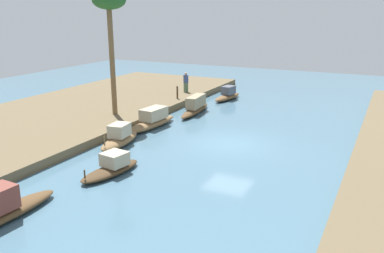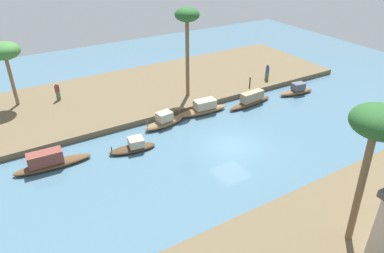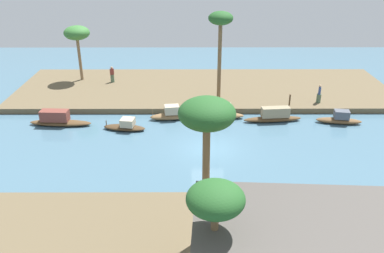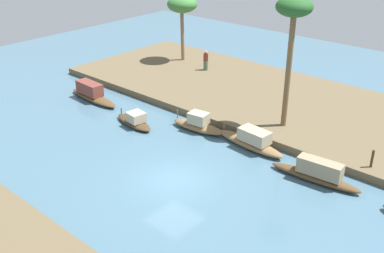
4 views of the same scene
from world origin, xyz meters
name	(u,v)px [view 4 (image 4 of 4)]	position (x,y,z in m)	size (l,w,h in m)	color
river_water	(174,180)	(0.00, 0.00, 0.00)	(61.89, 61.89, 0.00)	#476B7F
riverbank_left	(295,106)	(0.00, -12.49, 0.25)	(36.91, 11.96, 0.50)	brown
sampan_midstream	(317,173)	(-5.67, -4.86, 0.50)	(4.99, 1.29, 1.27)	brown
sampan_near_left_bank	(251,141)	(-0.97, -5.69, 0.47)	(4.86, 1.49, 1.25)	brown
sampan_downstream_large	(198,124)	(2.94, -5.40, 0.43)	(3.78, 1.57, 1.23)	brown
sampan_foreground	(92,94)	(12.24, -4.17, 0.49)	(5.17, 1.37, 1.30)	brown
sampan_with_tall_canopy	(135,121)	(6.57, -3.24, 0.34)	(3.53, 1.61, 0.98)	#47331E
person_by_mooring	(206,62)	(9.42, -13.93, 1.17)	(0.52, 0.52, 1.66)	#4C664C
mooring_post	(372,159)	(-7.51, -7.33, 1.00)	(0.14, 0.14, 1.01)	#4C3823
palm_tree_left_near	(294,16)	(-1.26, -8.81, 7.39)	(2.14, 2.14, 7.99)	brown
palm_tree_left_far	(182,6)	(12.79, -14.75, 5.32)	(2.60, 2.60, 5.65)	#7F6647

